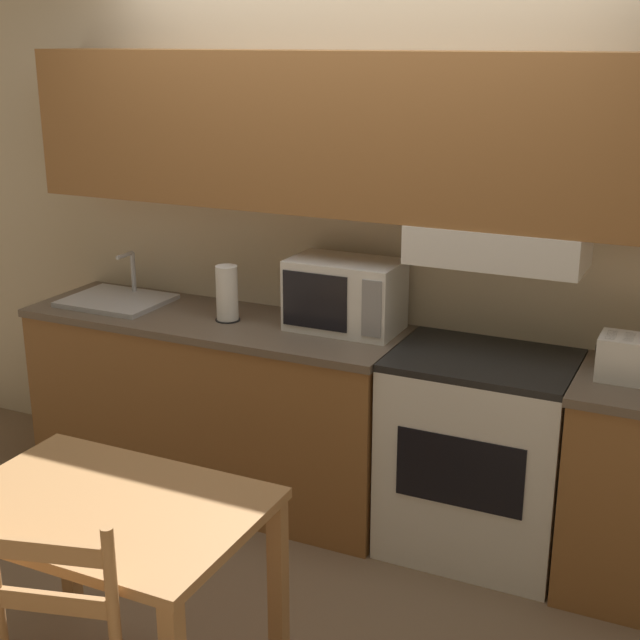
{
  "coord_description": "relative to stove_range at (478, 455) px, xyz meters",
  "views": [
    {
      "loc": [
        1.54,
        -3.69,
        2.15
      ],
      "look_at": [
        0.05,
        -0.54,
        1.04
      ],
      "focal_mm": 50.0,
      "sensor_mm": 36.0,
      "label": 1
    }
  ],
  "objects": [
    {
      "name": "stove_range",
      "position": [
        0.0,
        0.0,
        0.0
      ],
      "size": [
        0.75,
        0.57,
        0.89
      ],
      "color": "white",
      "rests_on": "ground_plane"
    },
    {
      "name": "toaster",
      "position": [
        0.59,
        -0.01,
        0.53
      ],
      "size": [
        0.29,
        0.17,
        0.17
      ],
      "color": "white",
      "rests_on": "lower_counter_right_stub"
    },
    {
      "name": "microwave",
      "position": [
        -0.67,
        0.1,
        0.61
      ],
      "size": [
        0.5,
        0.3,
        0.32
      ],
      "color": "white",
      "rests_on": "lower_counter_main"
    },
    {
      "name": "ground_plane",
      "position": [
        -0.67,
        0.28,
        -0.45
      ],
      "size": [
        16.0,
        16.0,
        0.0
      ],
      "primitive_type": "plane",
      "color": "#7F664C"
    },
    {
      "name": "sink_basin",
      "position": [
        -1.86,
        -0.01,
        0.46
      ],
      "size": [
        0.49,
        0.4,
        0.23
      ],
      "color": "#B7BABF",
      "rests_on": "lower_counter_main"
    },
    {
      "name": "lower_counter_main",
      "position": [
        -1.3,
        -0.01,
        0.0
      ],
      "size": [
        1.84,
        0.6,
        0.89
      ],
      "color": "#936033",
      "rests_on": "ground_plane"
    },
    {
      "name": "dining_table",
      "position": [
        -0.85,
        -1.4,
        0.16
      ],
      "size": [
        1.0,
        0.7,
        0.72
      ],
      "color": "#B27F4C",
      "rests_on": "ground_plane"
    },
    {
      "name": "lower_counter_right_stub",
      "position": [
        0.63,
        -0.01,
        0.0
      ],
      "size": [
        0.49,
        0.6,
        0.89
      ],
      "color": "#936033",
      "rests_on": "ground_plane"
    },
    {
      "name": "wall_back",
      "position": [
        -0.66,
        0.21,
        1.06
      ],
      "size": [
        5.47,
        0.38,
        2.55
      ],
      "color": "beige",
      "rests_on": "ground_plane"
    },
    {
      "name": "paper_towel_roll",
      "position": [
        -1.21,
        -0.02,
        0.58
      ],
      "size": [
        0.12,
        0.12,
        0.26
      ],
      "color": "black",
      "rests_on": "lower_counter_main"
    }
  ]
}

